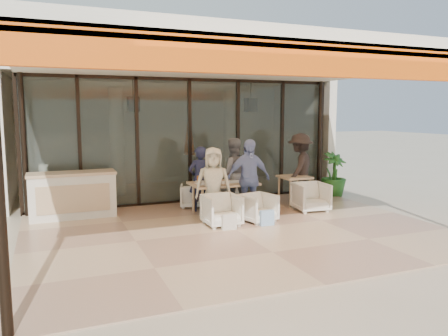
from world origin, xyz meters
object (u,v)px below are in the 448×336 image
object	(u,v)px
dining_table	(223,185)
side_chair	(311,196)
diner_navy	(200,179)
diner_grey	(232,174)
diner_periwinkle	(248,178)
chair_far_left	(193,195)
host_counter	(73,195)
diner_cream	(213,184)
chair_far_right	(225,191)
standing_woman	(300,168)
potted_palm	(334,174)
chair_near_left	(222,209)
chair_near_right	(258,207)
side_table	(294,180)

from	to	relation	value
dining_table	side_chair	size ratio (longest dim) A/B	1.97
diner_navy	diner_grey	distance (m)	0.84
diner_periwinkle	side_chair	world-z (taller)	diner_periwinkle
dining_table	diner_grey	xyz separation A→B (m)	(0.43, 0.44, 0.18)
dining_table	diner_periwinkle	bearing A→B (deg)	-46.80
diner_navy	chair_far_left	bearing A→B (deg)	-96.90
host_counter	diner_cream	distance (m)	3.12
host_counter	chair_far_right	xyz separation A→B (m)	(3.65, 0.08, -0.17)
chair_far_right	diner_grey	distance (m)	0.71
standing_woman	potted_palm	distance (m)	1.46
diner_grey	side_chair	xyz separation A→B (m)	(1.61, -0.96, -0.48)
chair_far_right	diner_navy	xyz separation A→B (m)	(-0.84, -0.50, 0.41)
diner_navy	chair_far_right	bearing A→B (deg)	-156.14
chair_far_right	chair_far_left	bearing A→B (deg)	-9.30
diner_periwinkle	potted_palm	distance (m)	3.54
chair_near_left	chair_far_left	bearing A→B (deg)	89.44
chair_near_right	diner_grey	size ratio (longest dim) A/B	0.39
chair_near_right	chair_far_right	bearing A→B (deg)	75.32
diner_cream	potted_palm	bearing A→B (deg)	33.47
diner_cream	dining_table	bearing A→B (deg)	63.41
dining_table	chair_near_left	bearing A→B (deg)	-113.29
chair_far_left	chair_near_left	world-z (taller)	chair_near_left
dining_table	chair_far_left	world-z (taller)	dining_table
chair_far_left	standing_woman	size ratio (longest dim) A/B	0.35
host_counter	standing_woman	bearing A→B (deg)	-4.26
chair_near_right	side_table	bearing A→B (deg)	21.73
diner_navy	standing_woman	distance (m)	2.75
diner_grey	potted_palm	bearing A→B (deg)	-165.13
diner_cream	chair_far_left	bearing A→B (deg)	105.47
chair_far_right	side_table	xyz separation A→B (m)	(1.61, -0.71, 0.27)
chair_far_right	diner_grey	bearing A→B (deg)	80.70
potted_palm	host_counter	bearing A→B (deg)	-179.90
chair_near_right	potted_palm	xyz separation A→B (m)	(3.27, 1.84, 0.28)
standing_woman	diner_grey	bearing A→B (deg)	-40.79
host_counter	diner_periwinkle	xyz separation A→B (m)	(3.65, -1.32, 0.35)
dining_table	diner_navy	distance (m)	0.61
diner_navy	side_table	world-z (taller)	diner_navy
host_counter	diner_cream	xyz separation A→B (m)	(2.81, -1.32, 0.27)
host_counter	diner_cream	size ratio (longest dim) A/B	1.15
chair_near_right	potted_palm	world-z (taller)	potted_palm
dining_table	chair_near_right	xyz separation A→B (m)	(0.43, -0.96, -0.35)
chair_far_left	diner_periwinkle	size ratio (longest dim) A/B	0.36
chair_near_left	standing_woman	world-z (taller)	standing_woman
chair_far_right	host_counter	bearing A→B (deg)	-8.09
diner_navy	diner_cream	size ratio (longest dim) A/B	0.97
chair_near_right	standing_woman	distance (m)	2.44
host_counter	diner_periwinkle	size ratio (longest dim) A/B	1.05
chair_near_left	potted_palm	bearing A→B (deg)	23.50
dining_table	diner_navy	xyz separation A→B (m)	(-0.41, 0.44, 0.09)
chair_far_right	chair_near_left	distance (m)	2.08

